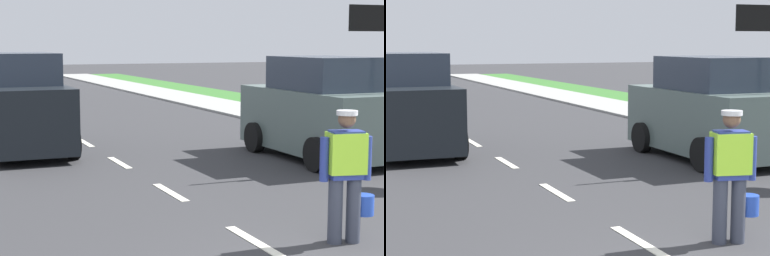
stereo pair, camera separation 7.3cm
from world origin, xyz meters
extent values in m
plane|color=#333335|center=(0.00, 21.00, 0.00)|extent=(96.00, 96.00, 0.00)
cube|color=#9E9E99|center=(7.20, 10.00, 0.00)|extent=(2.40, 72.00, 0.14)
cube|color=silver|center=(0.00, 2.70, 0.01)|extent=(0.14, 1.40, 0.01)
cube|color=silver|center=(0.00, 5.70, 0.01)|extent=(0.14, 1.40, 0.01)
cube|color=silver|center=(0.00, 8.70, 0.01)|extent=(0.14, 1.40, 0.01)
cube|color=silver|center=(0.00, 11.70, 0.01)|extent=(0.14, 1.40, 0.01)
cube|color=silver|center=(0.00, 14.70, 0.01)|extent=(0.14, 1.40, 0.01)
cube|color=silver|center=(0.00, 17.70, 0.01)|extent=(0.14, 1.40, 0.01)
cube|color=silver|center=(0.00, 20.70, 0.01)|extent=(0.14, 1.40, 0.01)
cube|color=silver|center=(0.00, 23.70, 0.01)|extent=(0.14, 1.40, 0.01)
cube|color=silver|center=(0.00, 26.70, 0.01)|extent=(0.14, 1.40, 0.01)
cylinder|color=#383D4C|center=(0.90, 2.25, 0.41)|extent=(0.18, 0.18, 0.82)
cylinder|color=#383D4C|center=(1.13, 2.20, 0.41)|extent=(0.18, 0.18, 0.82)
cube|color=navy|center=(1.02, 2.22, 1.12)|extent=(0.44, 0.32, 0.60)
cube|color=#A5EA33|center=(1.02, 2.22, 1.14)|extent=(0.51, 0.37, 0.51)
cylinder|color=navy|center=(0.74, 2.29, 1.07)|extent=(0.11, 0.11, 0.55)
cylinder|color=navy|center=(1.29, 2.16, 1.07)|extent=(0.11, 0.11, 0.55)
sphere|color=brown|center=(1.02, 2.22, 1.56)|extent=(0.22, 0.22, 0.22)
cylinder|color=silver|center=(1.02, 2.22, 1.64)|extent=(0.26, 0.26, 0.06)
cylinder|color=#2347B7|center=(1.33, 2.26, 0.45)|extent=(0.26, 0.26, 0.26)
cube|color=white|center=(4.35, 6.12, 2.95)|extent=(1.10, 0.05, 0.44)
cube|color=black|center=(4.35, 6.11, 2.95)|extent=(1.16, 0.04, 0.50)
cube|color=black|center=(-1.65, 10.87, 0.87)|extent=(1.71, 4.26, 1.37)
cube|color=#2D3847|center=(-1.65, 10.98, 1.90)|extent=(1.51, 2.34, 0.70)
cylinder|color=black|center=(-0.78, 9.55, 0.34)|extent=(0.22, 0.68, 0.68)
cylinder|color=black|center=(-0.78, 12.19, 0.34)|extent=(0.22, 0.68, 0.68)
cube|color=slate|center=(4.17, 7.61, 0.84)|extent=(1.77, 4.13, 1.31)
cube|color=#2D3847|center=(4.17, 7.51, 1.84)|extent=(1.56, 2.27, 0.70)
cylinder|color=black|center=(3.26, 8.89, 0.34)|extent=(0.22, 0.68, 0.68)
cylinder|color=black|center=(5.07, 8.89, 0.34)|extent=(0.22, 0.68, 0.68)
cylinder|color=black|center=(3.26, 6.33, 0.34)|extent=(0.22, 0.68, 0.68)
camera|label=1|loc=(-3.88, -4.65, 2.51)|focal=63.24mm
camera|label=2|loc=(-3.81, -4.68, 2.51)|focal=63.24mm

